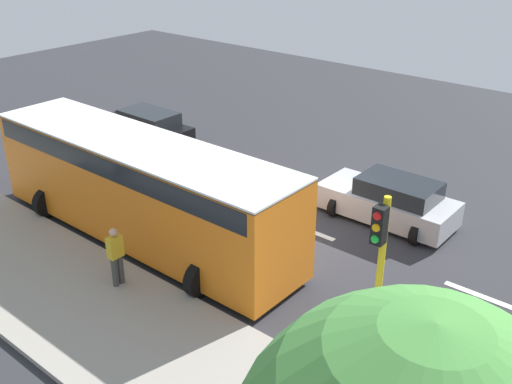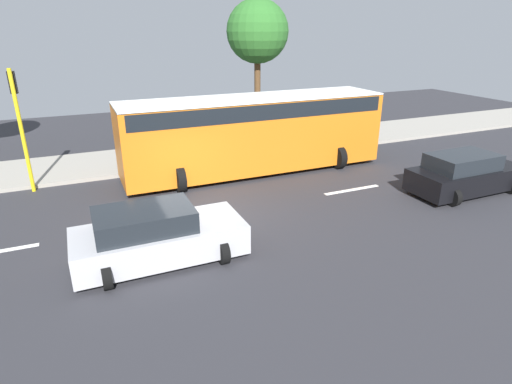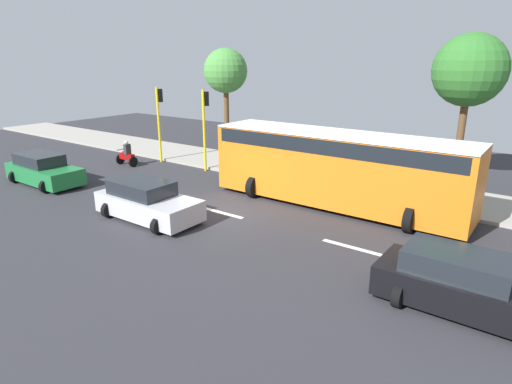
{
  "view_description": "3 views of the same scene",
  "coord_description": "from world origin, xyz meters",
  "px_view_note": "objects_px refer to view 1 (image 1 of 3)",
  "views": [
    {
      "loc": [
        13.79,
        9.52,
        9.25
      ],
      "look_at": [
        0.52,
        -1.51,
        1.02
      ],
      "focal_mm": 41.75,
      "sensor_mm": 36.0,
      "label": 1
    },
    {
      "loc": [
        -12.28,
        3.38,
        5.83
      ],
      "look_at": [
        -0.86,
        -1.62,
        0.92
      ],
      "focal_mm": 29.58,
      "sensor_mm": 36.0,
      "label": 2
    },
    {
      "loc": [
        -12.52,
        -10.96,
        6.09
      ],
      "look_at": [
        -0.43,
        -2.17,
        1.39
      ],
      "focal_mm": 29.85,
      "sensor_mm": 36.0,
      "label": 3
    }
  ],
  "objects_px": {
    "car_silver": "(389,201)",
    "car_black": "(146,128)",
    "city_bus": "(140,183)",
    "pedestrian_near_signal": "(116,255)",
    "traffic_light_corner": "(378,272)"
  },
  "relations": [
    {
      "from": "city_bus",
      "to": "traffic_light_corner",
      "type": "height_order",
      "value": "traffic_light_corner"
    },
    {
      "from": "car_silver",
      "to": "car_black",
      "type": "relative_size",
      "value": 1.0
    },
    {
      "from": "car_black",
      "to": "traffic_light_corner",
      "type": "distance_m",
      "value": 16.4
    },
    {
      "from": "car_silver",
      "to": "city_bus",
      "type": "height_order",
      "value": "city_bus"
    },
    {
      "from": "pedestrian_near_signal",
      "to": "city_bus",
      "type": "bearing_deg",
      "value": -144.5
    },
    {
      "from": "car_black",
      "to": "pedestrian_near_signal",
      "type": "xyz_separation_m",
      "value": [
        7.73,
        7.83,
        0.35
      ]
    },
    {
      "from": "traffic_light_corner",
      "to": "car_silver",
      "type": "bearing_deg",
      "value": -154.9
    },
    {
      "from": "car_silver",
      "to": "car_black",
      "type": "bearing_deg",
      "value": -88.15
    },
    {
      "from": "city_bus",
      "to": "pedestrian_near_signal",
      "type": "bearing_deg",
      "value": 35.5
    },
    {
      "from": "city_bus",
      "to": "pedestrian_near_signal",
      "type": "height_order",
      "value": "city_bus"
    },
    {
      "from": "car_silver",
      "to": "car_black",
      "type": "height_order",
      "value": "same"
    },
    {
      "from": "pedestrian_near_signal",
      "to": "traffic_light_corner",
      "type": "relative_size",
      "value": 0.38
    },
    {
      "from": "car_silver",
      "to": "traffic_light_corner",
      "type": "bearing_deg",
      "value": 25.1
    },
    {
      "from": "traffic_light_corner",
      "to": "city_bus",
      "type": "bearing_deg",
      "value": -98.36
    },
    {
      "from": "car_silver",
      "to": "traffic_light_corner",
      "type": "relative_size",
      "value": 0.98
    }
  ]
}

